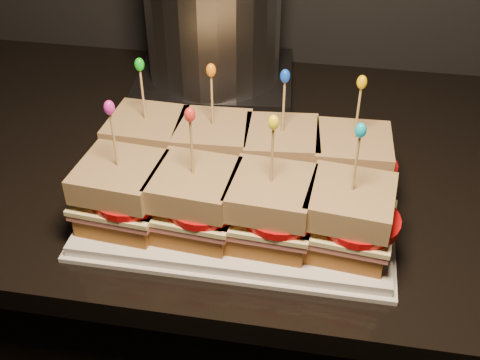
# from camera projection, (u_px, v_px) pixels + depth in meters

# --- Properties ---
(granite_slab) EXTENTS (2.45, 0.63, 0.03)m
(granite_slab) POSITION_uv_depth(u_px,v_px,m) (479.00, 183.00, 0.84)
(granite_slab) COLOR black
(granite_slab) RESTS_ON cabinet
(platter) EXTENTS (0.37, 0.23, 0.02)m
(platter) POSITION_uv_depth(u_px,v_px,m) (240.00, 209.00, 0.76)
(platter) COLOR silver
(platter) RESTS_ON granite_slab
(platter_rim) EXTENTS (0.38, 0.24, 0.01)m
(platter_rim) POSITION_uv_depth(u_px,v_px,m) (240.00, 213.00, 0.76)
(platter_rim) COLOR silver
(platter_rim) RESTS_ON granite_slab
(sandwich_0_bread_bot) EXTENTS (0.09, 0.09, 0.02)m
(sandwich_0_bread_bot) POSITION_uv_depth(u_px,v_px,m) (150.00, 162.00, 0.80)
(sandwich_0_bread_bot) COLOR brown
(sandwich_0_bread_bot) RESTS_ON platter
(sandwich_0_ham) EXTENTS (0.10, 0.10, 0.01)m
(sandwich_0_ham) POSITION_uv_depth(u_px,v_px,m) (149.00, 151.00, 0.79)
(sandwich_0_ham) COLOR #CE635A
(sandwich_0_ham) RESTS_ON sandwich_0_bread_bot
(sandwich_0_cheese) EXTENTS (0.10, 0.10, 0.01)m
(sandwich_0_cheese) POSITION_uv_depth(u_px,v_px,m) (148.00, 147.00, 0.79)
(sandwich_0_cheese) COLOR #EFE69B
(sandwich_0_cheese) RESTS_ON sandwich_0_ham
(sandwich_0_tomato) EXTENTS (0.09, 0.09, 0.01)m
(sandwich_0_tomato) POSITION_uv_depth(u_px,v_px,m) (155.00, 145.00, 0.78)
(sandwich_0_tomato) COLOR #BA0A0C
(sandwich_0_tomato) RESTS_ON sandwich_0_cheese
(sandwich_0_bread_top) EXTENTS (0.10, 0.10, 0.03)m
(sandwich_0_bread_top) POSITION_uv_depth(u_px,v_px,m) (146.00, 129.00, 0.77)
(sandwich_0_bread_top) COLOR #4E2D0E
(sandwich_0_bread_top) RESTS_ON sandwich_0_tomato
(sandwich_0_pick) EXTENTS (0.00, 0.00, 0.09)m
(sandwich_0_pick) POSITION_uv_depth(u_px,v_px,m) (143.00, 98.00, 0.75)
(sandwich_0_pick) COLOR tan
(sandwich_0_pick) RESTS_ON sandwich_0_bread_top
(sandwich_0_frill) EXTENTS (0.01, 0.01, 0.02)m
(sandwich_0_frill) POSITION_uv_depth(u_px,v_px,m) (139.00, 64.00, 0.72)
(sandwich_0_frill) COLOR #11B719
(sandwich_0_frill) RESTS_ON sandwich_0_pick
(sandwich_1_bread_bot) EXTENTS (0.09, 0.09, 0.02)m
(sandwich_1_bread_bot) POSITION_uv_depth(u_px,v_px,m) (214.00, 168.00, 0.79)
(sandwich_1_bread_bot) COLOR brown
(sandwich_1_bread_bot) RESTS_ON platter
(sandwich_1_ham) EXTENTS (0.10, 0.10, 0.01)m
(sandwich_1_ham) POSITION_uv_depth(u_px,v_px,m) (214.00, 158.00, 0.78)
(sandwich_1_ham) COLOR #CE635A
(sandwich_1_ham) RESTS_ON sandwich_1_bread_bot
(sandwich_1_cheese) EXTENTS (0.11, 0.10, 0.01)m
(sandwich_1_cheese) POSITION_uv_depth(u_px,v_px,m) (214.00, 153.00, 0.78)
(sandwich_1_cheese) COLOR #EFE69B
(sandwich_1_cheese) RESTS_ON sandwich_1_ham
(sandwich_1_tomato) EXTENTS (0.09, 0.09, 0.01)m
(sandwich_1_tomato) POSITION_uv_depth(u_px,v_px,m) (222.00, 152.00, 0.77)
(sandwich_1_tomato) COLOR #BA0A0C
(sandwich_1_tomato) RESTS_ON sandwich_1_cheese
(sandwich_1_bread_top) EXTENTS (0.10, 0.10, 0.03)m
(sandwich_1_bread_top) POSITION_uv_depth(u_px,v_px,m) (213.00, 135.00, 0.76)
(sandwich_1_bread_top) COLOR #4E2D0E
(sandwich_1_bread_top) RESTS_ON sandwich_1_tomato
(sandwich_1_pick) EXTENTS (0.00, 0.00, 0.09)m
(sandwich_1_pick) POSITION_uv_depth(u_px,v_px,m) (212.00, 104.00, 0.73)
(sandwich_1_pick) COLOR tan
(sandwich_1_pick) RESTS_ON sandwich_1_bread_top
(sandwich_1_frill) EXTENTS (0.01, 0.01, 0.02)m
(sandwich_1_frill) POSITION_uv_depth(u_px,v_px,m) (211.00, 70.00, 0.71)
(sandwich_1_frill) COLOR orange
(sandwich_1_frill) RESTS_ON sandwich_1_pick
(sandwich_2_bread_bot) EXTENTS (0.10, 0.10, 0.02)m
(sandwich_2_bread_bot) POSITION_uv_depth(u_px,v_px,m) (280.00, 175.00, 0.78)
(sandwich_2_bread_bot) COLOR brown
(sandwich_2_bread_bot) RESTS_ON platter
(sandwich_2_ham) EXTENTS (0.11, 0.11, 0.01)m
(sandwich_2_ham) POSITION_uv_depth(u_px,v_px,m) (281.00, 165.00, 0.77)
(sandwich_2_ham) COLOR #CE635A
(sandwich_2_ham) RESTS_ON sandwich_2_bread_bot
(sandwich_2_cheese) EXTENTS (0.11, 0.11, 0.01)m
(sandwich_2_cheese) POSITION_uv_depth(u_px,v_px,m) (281.00, 160.00, 0.76)
(sandwich_2_cheese) COLOR #EFE69B
(sandwich_2_cheese) RESTS_ON sandwich_2_ham
(sandwich_2_tomato) EXTENTS (0.09, 0.09, 0.01)m
(sandwich_2_tomato) POSITION_uv_depth(u_px,v_px,m) (290.00, 159.00, 0.75)
(sandwich_2_tomato) COLOR #BA0A0C
(sandwich_2_tomato) RESTS_ON sandwich_2_cheese
(sandwich_2_bread_top) EXTENTS (0.10, 0.10, 0.03)m
(sandwich_2_bread_top) POSITION_uv_depth(u_px,v_px,m) (282.00, 142.00, 0.75)
(sandwich_2_bread_top) COLOR #4E2D0E
(sandwich_2_bread_top) RESTS_ON sandwich_2_tomato
(sandwich_2_pick) EXTENTS (0.00, 0.00, 0.09)m
(sandwich_2_pick) POSITION_uv_depth(u_px,v_px,m) (283.00, 110.00, 0.72)
(sandwich_2_pick) COLOR tan
(sandwich_2_pick) RESTS_ON sandwich_2_bread_top
(sandwich_2_frill) EXTENTS (0.01, 0.01, 0.02)m
(sandwich_2_frill) POSITION_uv_depth(u_px,v_px,m) (285.00, 76.00, 0.69)
(sandwich_2_frill) COLOR blue
(sandwich_2_frill) RESTS_ON sandwich_2_pick
(sandwich_3_bread_bot) EXTENTS (0.09, 0.09, 0.02)m
(sandwich_3_bread_bot) POSITION_uv_depth(u_px,v_px,m) (348.00, 182.00, 0.77)
(sandwich_3_bread_bot) COLOR brown
(sandwich_3_bread_bot) RESTS_ON platter
(sandwich_3_ham) EXTENTS (0.10, 0.10, 0.01)m
(sandwich_3_ham) POSITION_uv_depth(u_px,v_px,m) (350.00, 171.00, 0.76)
(sandwich_3_ham) COLOR #CE635A
(sandwich_3_ham) RESTS_ON sandwich_3_bread_bot
(sandwich_3_cheese) EXTENTS (0.10, 0.10, 0.01)m
(sandwich_3_cheese) POSITION_uv_depth(u_px,v_px,m) (350.00, 167.00, 0.75)
(sandwich_3_cheese) COLOR #EFE69B
(sandwich_3_cheese) RESTS_ON sandwich_3_ham
(sandwich_3_tomato) EXTENTS (0.09, 0.09, 0.01)m
(sandwich_3_tomato) POSITION_uv_depth(u_px,v_px,m) (361.00, 166.00, 0.74)
(sandwich_3_tomato) COLOR #BA0A0C
(sandwich_3_tomato) RESTS_ON sandwich_3_cheese
(sandwich_3_bread_top) EXTENTS (0.10, 0.10, 0.03)m
(sandwich_3_bread_top) POSITION_uv_depth(u_px,v_px,m) (353.00, 149.00, 0.74)
(sandwich_3_bread_top) COLOR #4E2D0E
(sandwich_3_bread_top) RESTS_ON sandwich_3_tomato
(sandwich_3_pick) EXTENTS (0.00, 0.00, 0.09)m
(sandwich_3_pick) POSITION_uv_depth(u_px,v_px,m) (357.00, 116.00, 0.71)
(sandwich_3_pick) COLOR tan
(sandwich_3_pick) RESTS_ON sandwich_3_bread_top
(sandwich_3_frill) EXTENTS (0.01, 0.01, 0.02)m
(sandwich_3_frill) POSITION_uv_depth(u_px,v_px,m) (362.00, 82.00, 0.68)
(sandwich_3_frill) COLOR #EBB105
(sandwich_3_frill) RESTS_ON sandwich_3_pick
(sandwich_4_bread_bot) EXTENTS (0.10, 0.10, 0.02)m
(sandwich_4_bread_bot) POSITION_uv_depth(u_px,v_px,m) (125.00, 211.00, 0.72)
(sandwich_4_bread_bot) COLOR brown
(sandwich_4_bread_bot) RESTS_ON platter
(sandwich_4_ham) EXTENTS (0.11, 0.10, 0.01)m
(sandwich_4_ham) POSITION_uv_depth(u_px,v_px,m) (123.00, 200.00, 0.71)
(sandwich_4_ham) COLOR #CE635A
(sandwich_4_ham) RESTS_ON sandwich_4_bread_bot
(sandwich_4_cheese) EXTENTS (0.11, 0.11, 0.01)m
(sandwich_4_cheese) POSITION_uv_depth(u_px,v_px,m) (122.00, 195.00, 0.71)
(sandwich_4_cheese) COLOR #EFE69B
(sandwich_4_cheese) RESTS_ON sandwich_4_ham
(sandwich_4_tomato) EXTENTS (0.09, 0.09, 0.01)m
(sandwich_4_tomato) POSITION_uv_depth(u_px,v_px,m) (130.00, 195.00, 0.70)
(sandwich_4_tomato) COLOR #BA0A0C
(sandwich_4_tomato) RESTS_ON sandwich_4_cheese
(sandwich_4_bread_top) EXTENTS (0.10, 0.10, 0.03)m
(sandwich_4_bread_top) POSITION_uv_depth(u_px,v_px,m) (119.00, 176.00, 0.69)
(sandwich_4_bread_top) COLOR #4E2D0E
(sandwich_4_bread_top) RESTS_ON sandwich_4_tomato
(sandwich_4_pick) EXTENTS (0.00, 0.00, 0.09)m
(sandwich_4_pick) POSITION_uv_depth(u_px,v_px,m) (115.00, 143.00, 0.66)
(sandwich_4_pick) COLOR tan
(sandwich_4_pick) RESTS_ON sandwich_4_bread_top
(sandwich_4_frill) EXTENTS (0.01, 0.01, 0.02)m
(sandwich_4_frill) POSITION_uv_depth(u_px,v_px,m) (109.00, 108.00, 0.64)
(sandwich_4_frill) COLOR #CF2198
(sandwich_4_frill) RESTS_ON sandwich_4_pick
(sandwich_5_bread_bot) EXTENTS (0.10, 0.10, 0.02)m
(sandwich_5_bread_bot) POSITION_uv_depth(u_px,v_px,m) (196.00, 219.00, 0.71)
(sandwich_5_bread_bot) COLOR brown
(sandwich_5_bread_bot) RESTS_ON platter
(sandwich_5_ham) EXTENTS (0.11, 0.10, 0.01)m
(sandwich_5_ham) POSITION_uv_depth(u_px,v_px,m) (195.00, 208.00, 0.70)
(sandwich_5_ham) COLOR #CE635A
(sandwich_5_ham) RESTS_ON sandwich_5_bread_bot
(sandwich_5_cheese) EXTENTS (0.11, 0.11, 0.01)m
(sandwich_5_cheese) POSITION_uv_depth(u_px,v_px,m) (195.00, 203.00, 0.69)
(sandwich_5_cheese) COLOR #EFE69B
(sandwich_5_cheese) RESTS_ON sandwich_5_ham
(sandwich_5_tomato) EXTENTS (0.09, 0.09, 0.01)m
(sandwich_5_tomato) POSITION_uv_depth(u_px,v_px,m) (204.00, 203.00, 0.68)
(sandwich_5_tomato) COLOR #BA0A0C
(sandwich_5_tomato) RESTS_ON sandwich_5_cheese
(sandwich_5_bread_top) EXTENTS (0.10, 0.10, 0.03)m
(sandwich_5_bread_top) POSITION_uv_depth(u_px,v_px,m) (194.00, 184.00, 0.68)
(sandwich_5_bread_top) COLOR #4E2D0E
(sandwich_5_bread_top) RESTS_ON sandwich_5_tomato
(sandwich_5_pick) EXTENTS (0.00, 0.00, 0.09)m
(sandwich_5_pick) POSITION_uv_depth(u_px,v_px,m) (192.00, 151.00, 0.65)
(sandwich_5_pick) COLOR tan
(sandwich_5_pick) RESTS_ON sandwich_5_bread_top
(sandwich_5_frill) EXTENTS (0.01, 0.01, 0.02)m
(sandwich_5_frill) POSITION_uv_depth(u_px,v_px,m) (190.00, 115.00, 0.62)
(sandwich_5_frill) COLOR red
(sandwich_5_frill) RESTS_ON sandwich_5_pick
(sandwich_6_bread_bot) EXTENTS (0.10, 0.10, 0.02)m
(sandwich_6_bread_bot) POSITION_uv_depth(u_px,v_px,m) (269.00, 227.00, 0.70)
(sandwich_6_bread_bot) COLOR brown
(sandwich_6_bread_bot) RESTS_ON platter
(sandwich_6_ham) EXTENTS (0.10, 0.10, 0.01)m
(sandwich_6_ham) POSITION_uv_depth(u_px,v_px,m) (270.00, 217.00, 0.69)
(sandwich_6_ham) COLOR #CE635A
(sandwich_6_ham) RESTS_ON sandwich_6_bread_bot
(sandwich_6_cheese) EXTENTS (0.11, 0.10, 0.01)m
(sandwich_6_cheese) POSITION_uv_depth(u_px,v_px,m) (270.00, 212.00, 0.68)
(sandwich_6_cheese) COLOR #EFE69B
(sandwich_6_cheese) RESTS_ON sandwich_6_ham
(sandwich_6_tomato) EXTENTS (0.09, 0.09, 0.01)m
(sandwich_6_tomato) POSITION_uv_depth(u_px,v_px,m) (280.00, 211.00, 0.67)
(sandwich_6_tomato) COLOR #BA0A0C
(sandwich_6_tomato) RESTS_ON sandwich_6_cheese
(sandwich_6_bread_top) EXTENTS (0.10, 0.10, 0.03)m
(sandwich_6_bread_top) POSITION_uv_depth(u_px,v_px,m) (271.00, 193.00, 0.67)
(sandwich_6_bread_top) COLOR #4E2D0E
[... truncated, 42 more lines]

